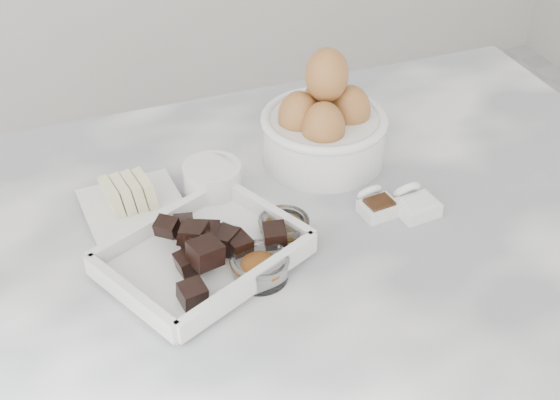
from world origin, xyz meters
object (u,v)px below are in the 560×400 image
(zest_bowl, at_px, (260,266))
(salt_spoon, at_px, (415,203))
(chocolate_dish, at_px, (203,249))
(butter_plate, at_px, (131,202))
(honey_bowl, at_px, (284,227))
(egg_bowl, at_px, (324,125))
(sugar_ramekin, at_px, (212,179))
(vanilla_spoon, at_px, (376,204))

(zest_bowl, bearing_deg, salt_spoon, 12.13)
(chocolate_dish, bearing_deg, zest_bowl, -39.59)
(butter_plate, relative_size, zest_bowl, 1.87)
(chocolate_dish, xyz_separation_m, salt_spoon, (0.30, 0.00, -0.01))
(butter_plate, bearing_deg, honey_bowl, -34.65)
(salt_spoon, bearing_deg, butter_plate, 159.94)
(chocolate_dish, xyz_separation_m, egg_bowl, (0.24, 0.17, 0.03))
(sugar_ramekin, bearing_deg, vanilla_spoon, -30.40)
(vanilla_spoon, bearing_deg, zest_bowl, -160.18)
(chocolate_dish, bearing_deg, sugar_ramekin, 68.71)
(zest_bowl, height_order, salt_spoon, salt_spoon)
(egg_bowl, bearing_deg, butter_plate, -174.03)
(honey_bowl, xyz_separation_m, zest_bowl, (-0.06, -0.06, 0.00))
(vanilla_spoon, bearing_deg, sugar_ramekin, 149.60)
(egg_bowl, bearing_deg, zest_bowl, -129.40)
(chocolate_dish, distance_m, butter_plate, 0.15)
(sugar_ramekin, relative_size, salt_spoon, 1.17)
(sugar_ramekin, relative_size, egg_bowl, 0.43)
(sugar_ramekin, relative_size, vanilla_spoon, 1.27)
(butter_plate, xyz_separation_m, zest_bowl, (0.12, -0.19, -0.00))
(egg_bowl, xyz_separation_m, honey_bowl, (-0.12, -0.15, -0.04))
(chocolate_dish, distance_m, zest_bowl, 0.08)
(vanilla_spoon, bearing_deg, butter_plate, 159.89)
(honey_bowl, xyz_separation_m, salt_spoon, (0.19, -0.01, -0.00))
(butter_plate, bearing_deg, salt_spoon, -20.06)
(salt_spoon, bearing_deg, chocolate_dish, -179.13)
(chocolate_dish, relative_size, salt_spoon, 4.16)
(honey_bowl, bearing_deg, egg_bowl, 51.49)
(zest_bowl, bearing_deg, sugar_ramekin, 91.17)
(egg_bowl, height_order, zest_bowl, egg_bowl)
(honey_bowl, bearing_deg, butter_plate, 145.35)
(honey_bowl, distance_m, zest_bowl, 0.09)
(egg_bowl, distance_m, salt_spoon, 0.18)
(sugar_ramekin, distance_m, salt_spoon, 0.28)
(honey_bowl, bearing_deg, chocolate_dish, -172.12)
(honey_bowl, height_order, vanilla_spoon, vanilla_spoon)
(chocolate_dish, xyz_separation_m, butter_plate, (-0.06, 0.14, -0.01))
(vanilla_spoon, bearing_deg, honey_bowl, -177.31)
(zest_bowl, bearing_deg, vanilla_spoon, 19.82)
(sugar_ramekin, relative_size, honey_bowl, 1.20)
(zest_bowl, bearing_deg, chocolate_dish, 140.41)
(salt_spoon, bearing_deg, honey_bowl, 176.58)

